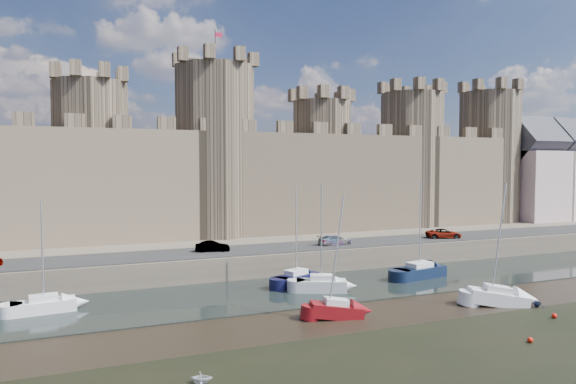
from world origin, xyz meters
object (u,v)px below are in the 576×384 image
car_2 (335,240)px  sailboat_5 (498,296)px  sailboat_2 (321,284)px  car_3 (444,234)px  sailboat_3 (420,271)px  sailboat_0 (44,304)px  sailboat_4 (336,309)px  sailboat_1 (296,278)px  car_1 (213,247)px

car_2 → sailboat_5: size_ratio=0.40×
car_2 → sailboat_2: 13.27m
car_3 → sailboat_3: bearing=149.6°
car_3 → sailboat_0: sailboat_0 is taller
car_2 → sailboat_4: bearing=149.1°
car_2 → sailboat_1: sailboat_1 is taller
sailboat_0 → sailboat_2: 24.17m
sailboat_0 → sailboat_4: 23.84m
car_1 → car_2: size_ratio=0.88×
car_2 → sailboat_2: (-7.13, -10.95, -2.31)m
sailboat_3 → sailboat_4: 17.59m
sailboat_1 → sailboat_2: 3.53m
car_1 → sailboat_3: (20.11, -10.07, -2.32)m
car_2 → sailboat_0: 32.47m
car_3 → sailboat_4: size_ratio=0.47×
sailboat_0 → sailboat_1: sailboat_1 is taller
car_2 → sailboat_1: size_ratio=0.43×
car_2 → sailboat_3: sailboat_3 is taller
car_1 → sailboat_4: sailboat_4 is taller
sailboat_5 → sailboat_2: bearing=165.6°
car_2 → sailboat_0: (-31.19, -8.70, -2.39)m
car_3 → sailboat_1: 25.29m
sailboat_5 → sailboat_4: bearing=-163.2°
sailboat_3 → sailboat_4: bearing=-158.6°
car_3 → sailboat_1: size_ratio=0.46×
car_2 → sailboat_5: sailboat_5 is taller
sailboat_5 → car_2: bearing=128.0°
car_3 → sailboat_5: bearing=171.2°
sailboat_2 → sailboat_3: size_ratio=0.97×
car_2 → sailboat_1: bearing=128.6°
sailboat_1 → car_1: bearing=103.4°
sailboat_5 → sailboat_0: bearing=-174.2°
sailboat_2 → sailboat_4: 8.24m
car_2 → car_3: (15.78, -0.34, 0.01)m
sailboat_2 → sailboat_3: (12.40, 1.55, -0.01)m
car_2 → sailboat_3: size_ratio=0.41×
sailboat_3 → sailboat_5: size_ratio=0.99×
car_2 → car_3: car_3 is taller
car_3 → sailboat_2: sailboat_2 is taller
sailboat_4 → sailboat_3: bearing=45.3°
sailboat_3 → sailboat_5: (-0.17, -11.30, -0.05)m
sailboat_0 → sailboat_3: size_ratio=0.86×
car_2 → sailboat_4: (-9.59, -18.81, -2.40)m
car_2 → sailboat_0: sailboat_0 is taller
sailboat_4 → car_3: bearing=49.0°
sailboat_1 → sailboat_3: (13.60, -1.77, 0.02)m
car_2 → car_3: size_ratio=0.94×
sailboat_0 → sailboat_3: sailboat_3 is taller
car_3 → sailboat_0: size_ratio=0.50×
sailboat_0 → sailboat_5: sailboat_5 is taller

